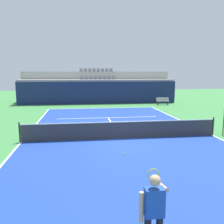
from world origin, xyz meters
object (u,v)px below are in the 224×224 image
Objects in this scene: player at (154,210)px; tennis_net at (122,130)px; player_bench at (163,100)px; tennis_ball_0 at (125,154)px.

tennis_net is at bearing 68.79° from player.
player_bench is 22.73× the size of tennis_ball_0.
player reaches higher than player_bench.
tennis_ball_0 is (-0.32, -2.72, -0.47)m from tennis_net.
player reaches higher than tennis_net.
tennis_ball_0 is at bearing 69.18° from player.
tennis_net is 7.39× the size of player_bench.
tennis_net is 8.77m from player.
tennis_net is 2.78m from tennis_ball_0.
player_bench is (8.22, 22.51, -0.48)m from player.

